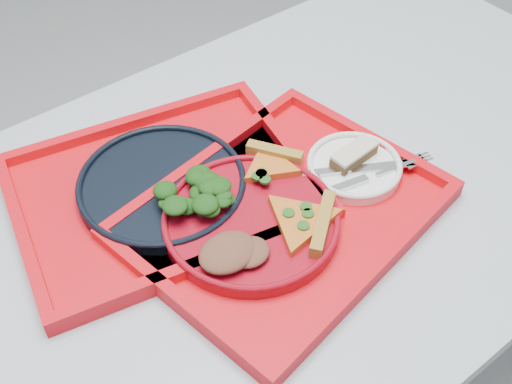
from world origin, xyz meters
TOP-DOWN VIEW (x-y plane):
  - table at (0.00, 0.00)m, footprint 1.60×0.80m
  - tray_main at (0.05, -0.06)m, footprint 0.50×0.42m
  - tray_far at (-0.07, 0.10)m, footprint 0.51×0.43m
  - dinner_plate at (-0.01, -0.05)m, footprint 0.26×0.26m
  - side_plate at (0.19, -0.06)m, footprint 0.15×0.15m
  - navy_plate at (-0.07, 0.10)m, footprint 0.26×0.26m
  - pizza_slice_a at (0.04, -0.10)m, footprint 0.17×0.17m
  - pizza_slice_b at (0.08, 0.02)m, footprint 0.13×0.13m
  - salad_heap at (-0.06, 0.03)m, footprint 0.09×0.08m
  - meat_portion at (-0.08, -0.09)m, footprint 0.09×0.07m
  - dessert_bar at (0.20, -0.05)m, footprint 0.08×0.04m
  - knife at (0.19, -0.07)m, footprint 0.17×0.10m
  - fork at (0.20, -0.09)m, footprint 0.19×0.06m

SIDE VIEW (x-z plane):
  - table at x=0.00m, z-range 0.30..1.05m
  - tray_main at x=0.05m, z-range 0.75..0.76m
  - tray_far at x=-0.07m, z-range 0.75..0.76m
  - side_plate at x=0.19m, z-range 0.76..0.78m
  - navy_plate at x=-0.07m, z-range 0.76..0.78m
  - dinner_plate at x=-0.01m, z-range 0.76..0.78m
  - knife at x=0.19m, z-range 0.78..0.78m
  - fork at x=0.20m, z-range 0.78..0.78m
  - dessert_bar at x=0.20m, z-range 0.78..0.80m
  - pizza_slice_a at x=0.04m, z-range 0.78..0.80m
  - pizza_slice_b at x=0.08m, z-range 0.78..0.80m
  - meat_portion at x=-0.08m, z-range 0.78..0.81m
  - salad_heap at x=-0.06m, z-range 0.78..0.83m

